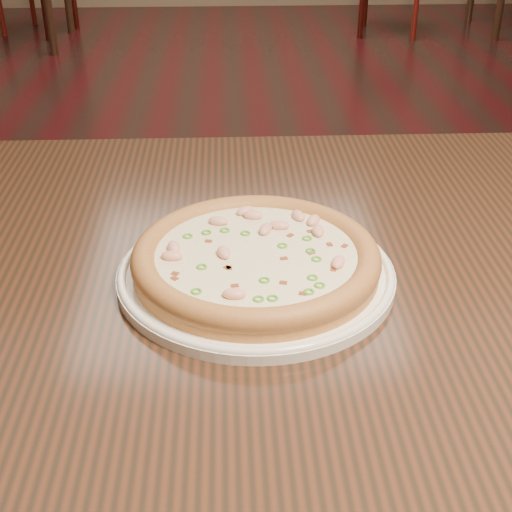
{
  "coord_description": "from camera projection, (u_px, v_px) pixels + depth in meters",
  "views": [
    {
      "loc": [
        -0.05,
        -1.61,
        1.18
      ],
      "look_at": [
        -0.02,
        -0.93,
        0.78
      ],
      "focal_mm": 50.0,
      "sensor_mm": 36.0,
      "label": 1
    }
  ],
  "objects": [
    {
      "name": "hero_table",
      "position": [
        348.0,
        321.0,
        0.91
      ],
      "size": [
        1.2,
        0.8,
        0.75
      ],
      "color": "black",
      "rests_on": "ground"
    },
    {
      "name": "ground",
      "position": [
        247.0,
        329.0,
        1.99
      ],
      "size": [
        9.0,
        9.0,
        0.0
      ],
      "primitive_type": "plane",
      "color": "black"
    },
    {
      "name": "plate",
      "position": [
        256.0,
        272.0,
        0.81
      ],
      "size": [
        0.31,
        0.31,
        0.02
      ],
      "color": "white",
      "rests_on": "hero_table"
    },
    {
      "name": "pizza",
      "position": [
        256.0,
        258.0,
        0.8
      ],
      "size": [
        0.28,
        0.28,
        0.03
      ],
      "color": "#C78140",
      "rests_on": "plate"
    }
  ]
}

